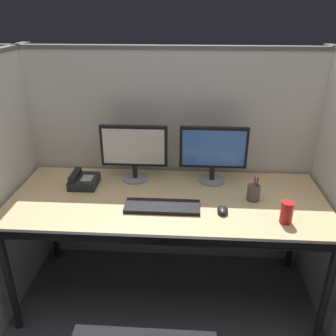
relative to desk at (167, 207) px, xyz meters
name	(u,v)px	position (x,y,z in m)	size (l,w,h in m)	color
ground_plane	(164,328)	(0.00, -0.29, -0.69)	(8.00, 8.00, 0.00)	#4C5156
cubicle_partition_rear	(172,161)	(0.00, 0.46, 0.10)	(2.21, 0.06, 1.57)	beige
desk	(167,207)	(0.00, 0.00, 0.00)	(1.90, 0.80, 0.74)	tan
monitor_left	(134,149)	(-0.23, 0.26, 0.27)	(0.43, 0.17, 0.37)	gray
monitor_right	(213,151)	(0.28, 0.26, 0.27)	(0.43, 0.17, 0.37)	gray
keyboard_main	(162,207)	(-0.02, -0.10, 0.06)	(0.43, 0.15, 0.02)	black
computer_mouse	(223,210)	(0.32, -0.12, 0.07)	(0.06, 0.10, 0.04)	black
pen_cup	(253,193)	(0.51, 0.03, 0.10)	(0.08, 0.08, 0.16)	#4C4742
desk_phone	(83,181)	(-0.55, 0.15, 0.08)	(0.17, 0.19, 0.09)	black
soda_can	(287,212)	(0.65, -0.20, 0.11)	(0.07, 0.07, 0.12)	red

